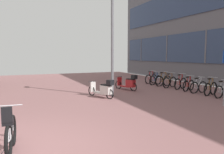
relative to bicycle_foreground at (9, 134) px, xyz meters
The scene contains 14 objects.
ground 1.74m from the bicycle_foreground, ahead, with size 21.00×40.00×0.13m.
bicycle_foreground is the anchor object (origin of this frame).
bicycle_rack_01 9.72m from the bicycle_foreground, 13.58° to the left, with size 1.26×0.48×0.92m.
bicycle_rack_02 9.97m from the bicycle_foreground, 17.76° to the left, with size 1.33×0.49×0.98m.
bicycle_rack_03 10.17m from the bicycle_foreground, 21.95° to the left, with size 1.32×0.48×0.93m.
bicycle_rack_04 10.47m from the bicycle_foreground, 25.81° to the left, with size 1.25×0.53×0.93m.
bicycle_rack_05 10.89m from the bicycle_foreground, 29.27° to the left, with size 1.34×0.54×1.00m.
bicycle_rack_06 11.10m from the bicycle_foreground, 33.22° to the left, with size 1.40×0.49×1.01m.
bicycle_rack_07 11.59m from the bicycle_foreground, 36.19° to the left, with size 1.44×0.48×1.02m.
bicycle_rack_08 11.97m from the bicycle_foreground, 39.42° to the left, with size 1.30×0.51×0.95m.
bicycle_rack_09 12.57m from the bicycle_foreground, 41.69° to the left, with size 1.31×0.50×0.98m.
scooter_near 8.89m from the bicycle_foreground, 44.71° to the left, with size 0.85×1.70×0.97m.
scooter_mid 6.25m from the bicycle_foreground, 49.10° to the left, with size 0.92×1.72×0.95m.
lamp_post 7.18m from the bicycle_foreground, 46.34° to the left, with size 0.20×0.52×5.34m.
Camera 1 is at (-0.01, -4.82, 2.08)m, focal length 34.15 mm.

